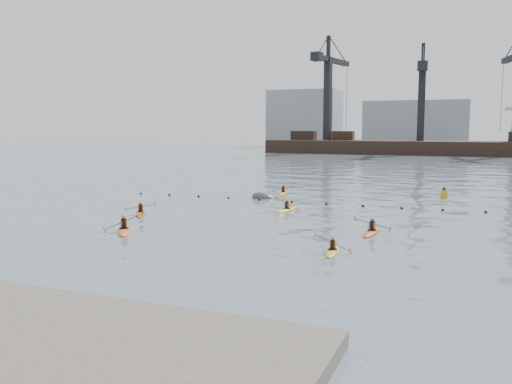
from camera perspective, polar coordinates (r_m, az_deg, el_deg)
ground at (r=24.50m, az=-8.51°, el=-8.10°), size 400.00×400.00×0.00m
quay at (r=17.77m, az=-23.96°, el=-14.49°), size 18.00×7.12×1.77m
float_line at (r=45.13m, az=5.65°, el=-1.15°), size 33.24×0.73×0.24m
barge_pier at (r=130.98m, az=16.77°, el=4.65°), size 72.00×19.30×29.50m
skyline at (r=170.92m, az=18.98°, el=7.49°), size 141.00×28.00×22.00m
kayaker_0 at (r=33.76m, az=-13.72°, el=-3.89°), size 2.57×3.37×1.36m
kayaker_1 at (r=27.75m, az=8.06°, el=-6.13°), size 1.96×2.87×1.09m
kayaker_2 at (r=40.10m, az=-12.04°, el=-2.17°), size 2.21×3.14×1.04m
kayaker_3 at (r=41.00m, az=3.28°, el=-1.84°), size 2.13×3.11×1.22m
kayaker_4 at (r=33.08m, az=12.12°, el=-4.08°), size 2.25×3.36×1.09m
kayaker_5 at (r=51.37m, az=2.89°, el=-0.07°), size 2.07×3.12×1.03m
mooring_buoy at (r=48.05m, az=0.77°, el=-0.66°), size 2.43×1.66×1.43m
nav_buoy at (r=51.12m, az=19.18°, el=-0.20°), size 0.63×0.63×1.15m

